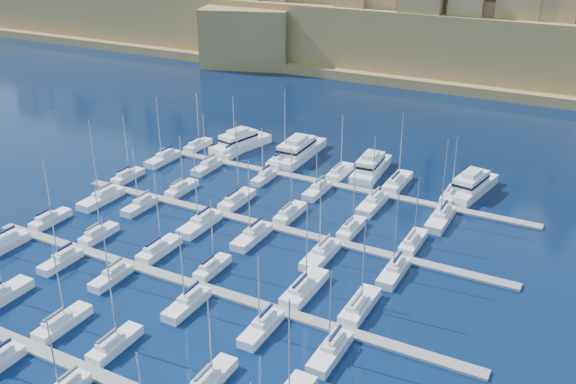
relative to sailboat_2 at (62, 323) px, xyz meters
The scene contains 49 objects.
ground 30.84m from the sailboat_2, 68.96° to the left, with size 600.00×600.00×0.00m, color black.
pontoon_near 12.25m from the sailboat_2, 25.26° to the right, with size 84.00×2.00×0.40m, color slate.
pontoon_mid_near 20.11m from the sailboat_2, 56.59° to the left, with size 84.00×2.00×0.40m, color slate.
pontoon_mid_far 40.33m from the sailboat_2, 74.07° to the left, with size 84.00×2.00×0.40m, color slate.
pontoon_far 61.78m from the sailboat_2, 79.68° to the left, with size 84.00×2.00×0.40m, color slate.
sailboat_1 12.67m from the sailboat_2, behind, with size 2.90×9.67×15.45m.
sailboat_2 is the anchor object (origin of this frame).
sailboat_3 9.36m from the sailboat_2, ahead, with size 2.48×8.26×12.95m.
sailboat_4 23.98m from the sailboat_2, ahead, with size 2.53×8.43×12.16m.
sailboat_12 33.30m from the sailboat_2, 139.30° to the left, with size 2.43×8.09×12.40m.
sailboat_13 25.46m from the sailboat_2, 122.29° to the left, with size 2.31×7.70×11.44m.
sailboat_14 22.15m from the sailboat_2, 93.05° to the left, with size 2.67×8.90×14.30m.
sailboat_15 23.54m from the sailboat_2, 65.62° to the left, with size 2.25×7.52×12.31m.
sailboat_16 33.88m from the sailboat_2, 42.40° to the left, with size 3.11×10.38×15.31m.
sailboat_17 40.66m from the sailboat_2, 33.45° to the left, with size 2.85×9.50×14.47m.
sailboat_19 17.35m from the sailboat_2, 136.34° to the left, with size 2.34×7.80×11.52m.
sailboat_20 12.24m from the sailboat_2, 100.34° to the left, with size 2.30×7.67×11.37m.
sailboat_21 16.80m from the sailboat_2, 43.60° to the left, with size 2.58×8.61×12.84m.
sailboat_22 26.92m from the sailboat_2, 25.58° to the left, with size 2.56×8.52×12.10m.
sailboat_23 36.30m from the sailboat_2, 18.30° to the left, with size 2.69×8.98×13.11m.
sailboat_24 50.94m from the sailboat_2, 121.06° to the left, with size 2.38×7.93×14.02m.
sailboat_25 45.56m from the sailboat_2, 106.13° to the left, with size 2.46×8.20×11.80m.
sailboat_26 44.40m from the sailboat_2, 90.14° to the left, with size 2.84×9.47×16.42m.
sailboat_27 45.49m from the sailboat_2, 75.35° to the left, with size 2.61×8.70×13.56m.
sailboat_28 49.76m from the sailboat_2, 61.54° to the left, with size 2.45×8.15×12.78m.
sailboat_29 56.02m from the sailboat_2, 51.68° to the left, with size 2.57×8.58×12.46m.
sailboat_30 40.31m from the sailboat_2, 125.53° to the left, with size 3.06×10.20×16.83m.
sailboat_31 36.85m from the sailboat_2, 113.58° to the left, with size 2.47×8.22×12.65m.
sailboat_32 32.85m from the sailboat_2, 90.89° to the left, with size 3.03×10.11×14.86m.
sailboat_33 34.59m from the sailboat_2, 73.29° to the left, with size 2.86×9.53×14.81m.
sailboat_34 40.15m from the sailboat_2, 55.12° to the left, with size 2.98×9.92×14.14m.
sailboat_35 48.47m from the sailboat_2, 43.58° to the left, with size 2.69×8.95×14.69m.
sailboat_36 70.14m from the sailboat_2, 110.25° to the left, with size 2.48×8.26×13.39m.
sailboat_37 67.58m from the sailboat_2, 102.48° to the left, with size 2.59×8.63×13.86m.
sailboat_38 67.10m from the sailboat_2, 91.92° to the left, with size 3.25×10.83×16.77m.
sailboat_39 67.18m from the sailboat_2, 80.01° to the left, with size 2.70×9.01×13.22m.
sailboat_40 71.05m from the sailboat_2, 70.18° to the left, with size 3.11×10.38×15.47m.
sailboat_41 74.63m from the sailboat_2, 61.77° to the left, with size 2.45×8.16×12.70m.
sailboat_42 60.93m from the sailboat_2, 115.31° to the left, with size 2.89×9.64×15.25m.
sailboat_43 57.56m from the sailboat_2, 104.81° to the left, with size 2.54×8.48×12.97m.
sailboat_44 56.23m from the sailboat_2, 91.03° to the left, with size 2.19×7.30×11.80m.
sailboat_45 56.77m from the sailboat_2, 78.35° to the left, with size 2.57×8.57×11.59m.
sailboat_46 59.66m from the sailboat_2, 66.97° to the left, with size 3.00×9.99×14.47m.
sailboat_47 65.73m from the sailboat_2, 56.33° to the left, with size 3.12×10.40×16.19m.
motor_yacht_a 71.65m from the sailboat_2, 102.36° to the left, with size 8.38×16.70×5.25m.
motor_yacht_b 71.36m from the sailboat_2, 90.75° to the left, with size 6.07×19.00×5.25m.
motor_yacht_c 71.83m from the sailboat_2, 76.18° to the left, with size 5.80×15.85×5.25m.
motor_yacht_d 79.64m from the sailboat_2, 61.36° to the left, with size 7.38×16.42×5.25m.
fortified_city 184.89m from the sailboat_2, 86.62° to the left, with size 460.00×108.95×59.52m.
Camera 1 is at (49.23, -77.62, 52.25)m, focal length 40.00 mm.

